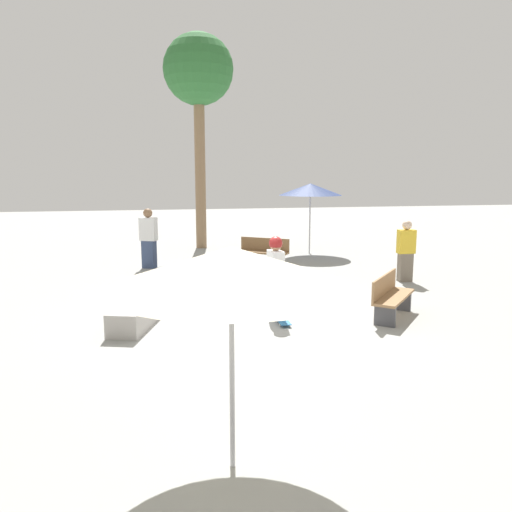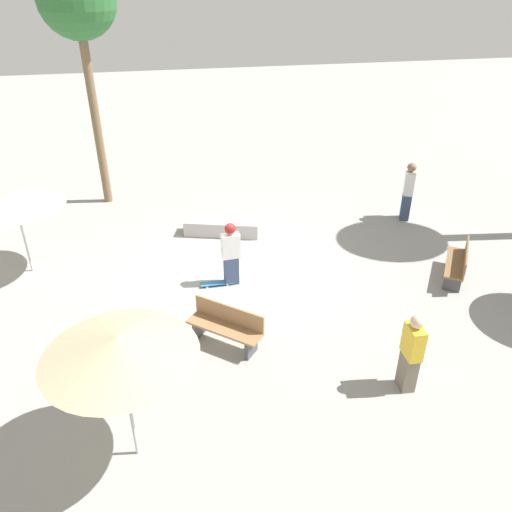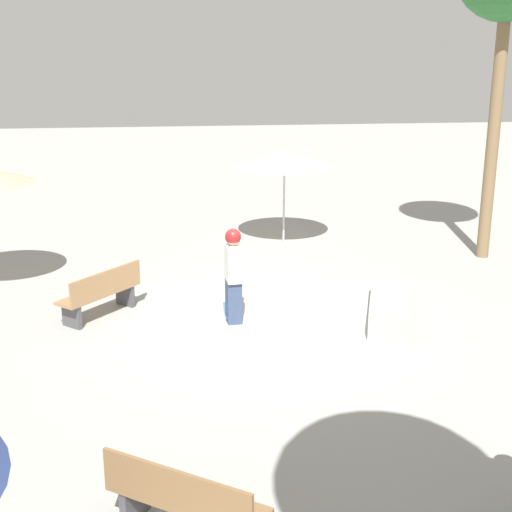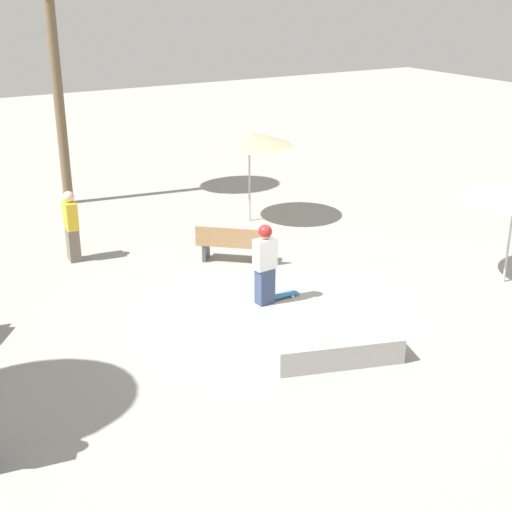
{
  "view_description": "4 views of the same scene",
  "coord_description": "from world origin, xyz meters",
  "px_view_note": "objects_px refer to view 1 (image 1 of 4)",
  "views": [
    {
      "loc": [
        1.78,
        9.47,
        2.84
      ],
      "look_at": [
        -0.24,
        -0.34,
        1.16
      ],
      "focal_mm": 35.0,
      "sensor_mm": 36.0,
      "label": 1
    },
    {
      "loc": [
        -10.74,
        1.7,
        6.7
      ],
      "look_at": [
        -0.69,
        -0.45,
        0.78
      ],
      "focal_mm": 35.0,
      "sensor_mm": 36.0,
      "label": 2
    },
    {
      "loc": [
        -1.5,
        -11.1,
        4.53
      ],
      "look_at": [
        -0.19,
        -0.23,
        1.25
      ],
      "focal_mm": 50.0,
      "sensor_mm": 36.0,
      "label": 3
    },
    {
      "loc": [
        10.36,
        -6.45,
        5.93
      ],
      "look_at": [
        -0.01,
        -0.37,
        1.26
      ],
      "focal_mm": 50.0,
      "sensor_mm": 36.0,
      "label": 4
    }
  ],
  "objects_px": {
    "bench_near": "(391,297)",
    "shade_umbrella_navy": "(310,189)",
    "shade_umbrella_cream": "(231,267)",
    "concrete_ledge": "(141,311)",
    "bystander_far": "(406,251)",
    "skater_main": "(276,274)",
    "bystander_watching": "(149,238)",
    "skateboard": "(281,319)",
    "palm_tree_center_left": "(198,75)",
    "bench_far": "(263,252)"
  },
  "relations": [
    {
      "from": "bench_near",
      "to": "shade_umbrella_navy",
      "type": "height_order",
      "value": "shade_umbrella_navy"
    },
    {
      "from": "bench_near",
      "to": "shade_umbrella_cream",
      "type": "height_order",
      "value": "shade_umbrella_cream"
    },
    {
      "from": "concrete_ledge",
      "to": "bystander_far",
      "type": "relative_size",
      "value": 1.36
    },
    {
      "from": "skater_main",
      "to": "bystander_watching",
      "type": "xyz_separation_m",
      "value": [
        2.49,
        -5.82,
        0.02
      ]
    },
    {
      "from": "skater_main",
      "to": "shade_umbrella_cream",
      "type": "distance_m",
      "value": 5.28
    },
    {
      "from": "skateboard",
      "to": "bench_near",
      "type": "relative_size",
      "value": 0.54
    },
    {
      "from": "skater_main",
      "to": "concrete_ledge",
      "type": "bearing_deg",
      "value": -97.69
    },
    {
      "from": "skateboard",
      "to": "shade_umbrella_navy",
      "type": "height_order",
      "value": "shade_umbrella_navy"
    },
    {
      "from": "skateboard",
      "to": "bystander_far",
      "type": "height_order",
      "value": "bystander_far"
    },
    {
      "from": "palm_tree_center_left",
      "to": "shade_umbrella_cream",
      "type": "bearing_deg",
      "value": 85.77
    },
    {
      "from": "bench_far",
      "to": "shade_umbrella_cream",
      "type": "xyz_separation_m",
      "value": [
        2.59,
        10.39,
        1.56
      ]
    },
    {
      "from": "shade_umbrella_cream",
      "to": "palm_tree_center_left",
      "type": "distance_m",
      "value": 15.24
    },
    {
      "from": "shade_umbrella_cream",
      "to": "palm_tree_center_left",
      "type": "xyz_separation_m",
      "value": [
        -1.08,
        -14.56,
        4.38
      ]
    },
    {
      "from": "palm_tree_center_left",
      "to": "bench_far",
      "type": "bearing_deg",
      "value": 109.89
    },
    {
      "from": "shade_umbrella_cream",
      "to": "shade_umbrella_navy",
      "type": "bearing_deg",
      "value": -110.83
    },
    {
      "from": "bystander_watching",
      "to": "bench_near",
      "type": "bearing_deg",
      "value": -26.93
    },
    {
      "from": "concrete_ledge",
      "to": "bench_near",
      "type": "xyz_separation_m",
      "value": [
        -4.85,
        0.65,
        0.21
      ]
    },
    {
      "from": "skater_main",
      "to": "bystander_far",
      "type": "distance_m",
      "value": 4.86
    },
    {
      "from": "shade_umbrella_cream",
      "to": "palm_tree_center_left",
      "type": "relative_size",
      "value": 0.29
    },
    {
      "from": "skater_main",
      "to": "shade_umbrella_cream",
      "type": "relative_size",
      "value": 0.7
    },
    {
      "from": "skater_main",
      "to": "concrete_ledge",
      "type": "xyz_separation_m",
      "value": [
        2.62,
        -0.16,
        -0.66
      ]
    },
    {
      "from": "skater_main",
      "to": "bystander_watching",
      "type": "relative_size",
      "value": 0.9
    },
    {
      "from": "bystander_watching",
      "to": "bystander_far",
      "type": "xyz_separation_m",
      "value": [
        -6.64,
        3.29,
        -0.09
      ]
    },
    {
      "from": "bystander_far",
      "to": "bench_far",
      "type": "bearing_deg",
      "value": 140.26
    },
    {
      "from": "shade_umbrella_cream",
      "to": "bystander_far",
      "type": "height_order",
      "value": "shade_umbrella_cream"
    },
    {
      "from": "bench_far",
      "to": "shade_umbrella_navy",
      "type": "xyz_separation_m",
      "value": [
        -2.13,
        -2.01,
        1.84
      ]
    },
    {
      "from": "bench_far",
      "to": "shade_umbrella_navy",
      "type": "relative_size",
      "value": 0.63
    },
    {
      "from": "bench_near",
      "to": "shade_umbrella_navy",
      "type": "distance_m",
      "value": 8.24
    },
    {
      "from": "bystander_far",
      "to": "palm_tree_center_left",
      "type": "bearing_deg",
      "value": 126.45
    },
    {
      "from": "skateboard",
      "to": "shade_umbrella_navy",
      "type": "xyz_separation_m",
      "value": [
        -3.06,
        -7.87,
        2.21
      ]
    },
    {
      "from": "concrete_ledge",
      "to": "bystander_far",
      "type": "bearing_deg",
      "value": -160.63
    },
    {
      "from": "skateboard",
      "to": "skater_main",
      "type": "bearing_deg",
      "value": -174.79
    },
    {
      "from": "bench_near",
      "to": "bench_far",
      "type": "relative_size",
      "value": 0.95
    },
    {
      "from": "bench_far",
      "to": "palm_tree_center_left",
      "type": "height_order",
      "value": "palm_tree_center_left"
    },
    {
      "from": "concrete_ledge",
      "to": "shade_umbrella_navy",
      "type": "distance_m",
      "value": 9.52
    },
    {
      "from": "skater_main",
      "to": "concrete_ledge",
      "type": "height_order",
      "value": "skater_main"
    },
    {
      "from": "concrete_ledge",
      "to": "bench_near",
      "type": "relative_size",
      "value": 1.47
    },
    {
      "from": "bench_near",
      "to": "skateboard",
      "type": "bearing_deg",
      "value": -51.99
    },
    {
      "from": "concrete_ledge",
      "to": "bystander_far",
      "type": "distance_m",
      "value": 7.2
    },
    {
      "from": "bench_far",
      "to": "concrete_ledge",
      "type": "bearing_deg",
      "value": 90.59
    },
    {
      "from": "concrete_ledge",
      "to": "shade_umbrella_cream",
      "type": "height_order",
      "value": "shade_umbrella_cream"
    },
    {
      "from": "bystander_watching",
      "to": "bystander_far",
      "type": "distance_m",
      "value": 7.41
    },
    {
      "from": "skateboard",
      "to": "bench_far",
      "type": "relative_size",
      "value": 0.51
    },
    {
      "from": "bench_near",
      "to": "shade_umbrella_cream",
      "type": "bearing_deg",
      "value": -0.13
    },
    {
      "from": "skater_main",
      "to": "skateboard",
      "type": "relative_size",
      "value": 2.02
    },
    {
      "from": "shade_umbrella_cream",
      "to": "skateboard",
      "type": "bearing_deg",
      "value": -110.14
    },
    {
      "from": "concrete_ledge",
      "to": "bystander_watching",
      "type": "xyz_separation_m",
      "value": [
        -0.13,
        -5.67,
        0.68
      ]
    },
    {
      "from": "concrete_ledge",
      "to": "shade_umbrella_navy",
      "type": "bearing_deg",
      "value": -127.86
    },
    {
      "from": "skater_main",
      "to": "skateboard",
      "type": "height_order",
      "value": "skater_main"
    },
    {
      "from": "shade_umbrella_cream",
      "to": "bystander_far",
      "type": "relative_size",
      "value": 1.42
    }
  ]
}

